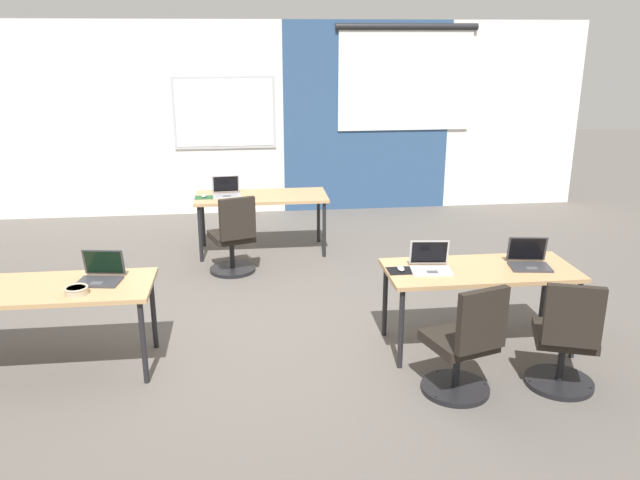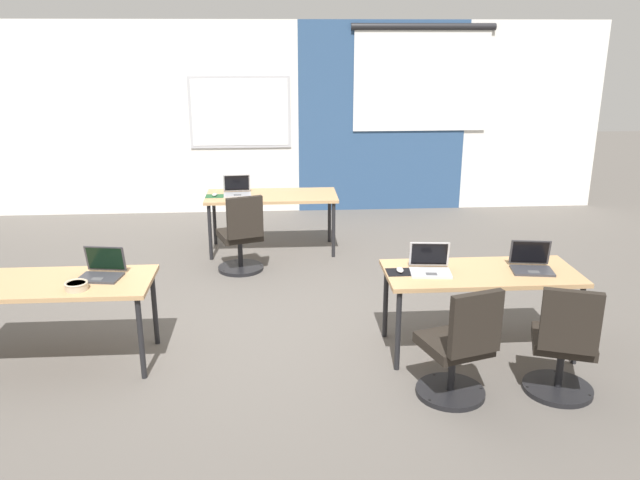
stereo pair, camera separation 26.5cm
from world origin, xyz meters
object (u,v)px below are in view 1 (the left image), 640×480
Objects in this scene: desk_near_left at (49,294)px; mouse_far_left at (204,196)px; snack_bowl at (76,290)px; laptop_far_left at (226,192)px; mouse_near_right_inner at (401,269)px; desk_far_center at (261,200)px; laptop_near_left_inner at (101,275)px; laptop_near_right_inner at (431,264)px; chair_near_right_inner at (464,350)px; chair_near_right_end at (565,345)px; chair_far_left at (233,242)px; laptop_near_right_end at (529,261)px; desk_near_right at (480,275)px.

desk_near_left is 14.85× the size of mouse_far_left.
mouse_far_left is 3.06m from snack_bowl.
laptop_far_left is at bearing 64.84° from desk_near_left.
desk_near_left is 2.82m from mouse_near_right_inner.
laptop_near_left_inner reaches higher than desk_far_center.
snack_bowl is (-2.81, -0.20, -0.01)m from laptop_near_right_inner.
chair_near_right_inner and chair_near_right_end have the same top height.
desk_near_left is at bearing -31.34° from chair_near_right_inner.
chair_near_right_inner is 1.00× the size of chair_far_left.
chair_far_left is at bearing -76.26° from chair_near_right_inner.
laptop_near_left_inner reaches higher than mouse_near_right_inner.
laptop_near_left_inner is 2.91m from laptop_far_left.
laptop_near_right_end reaches higher than desk_near_left.
chair_far_left reaches higher than desk_near_right.
chair_far_left is (0.34, -0.70, -0.36)m from mouse_far_left.
desk_near_right is at bearing -1.39° from mouse_near_right_inner.
laptop_near_left_inner is 0.40× the size of chair_far_left.
mouse_far_left is at bearing 144.71° from laptop_near_right_end.
laptop_near_right_end is 0.87m from chair_near_right_end.
mouse_far_left is (1.06, 2.76, 0.08)m from desk_near_left.
desk_near_left is 3.50m from desk_near_right.
desk_near_left and desk_near_right have the same top height.
desk_near_left is 0.41m from laptop_near_left_inner.
laptop_far_left reaches higher than chair_near_right_inner.
laptop_near_left_inner reaches higher than snack_bowl.
desk_near_left is at bearing -159.15° from laptop_near_left_inner.
snack_bowl is (-0.13, -0.27, -0.01)m from laptop_near_left_inner.
desk_near_left is 1.00× the size of desk_near_right.
desk_near_left is 1.74× the size of chair_near_right_end.
laptop_far_left is at bearing 70.56° from snack_bowl.
laptop_near_right_end is at bearing 7.66° from laptop_near_left_inner.
laptop_near_left_inner is (-3.51, 0.86, 0.39)m from chair_near_right_end.
laptop_far_left is 1.97× the size of snack_bowl.
chair_near_right_end is (0.83, -0.79, -0.39)m from laptop_near_right_inner.
chair_near_right_inner is (-0.38, -0.77, -0.28)m from desk_near_right.
mouse_far_left is (-0.69, -0.04, 0.08)m from desk_far_center.
chair_near_right_end reaches higher than snack_bowl.
desk_near_right is 0.69m from mouse_near_right_inner.
chair_far_left is at bearing 63.05° from snack_bowl.
mouse_near_right_inner is (-0.25, 0.01, -0.03)m from laptop_near_right_inner.
laptop_far_left is 0.87m from chair_far_left.
mouse_near_right_inner is at bearing -57.35° from mouse_far_left.
laptop_near_right_end is at bearing -51.85° from laptop_far_left.
mouse_far_left is 0.86m from chair_far_left.
desk_near_right is 0.44m from laptop_near_right_inner.
desk_far_center is 4.48× the size of laptop_near_right_inner.
laptop_near_right_inner is at bearing 0.20° from desk_near_left.
laptop_near_right_end is 3.53m from laptop_near_left_inner.
desk_near_left is at bearing -111.03° from mouse_far_left.
snack_bowl reaches higher than desk_near_left.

